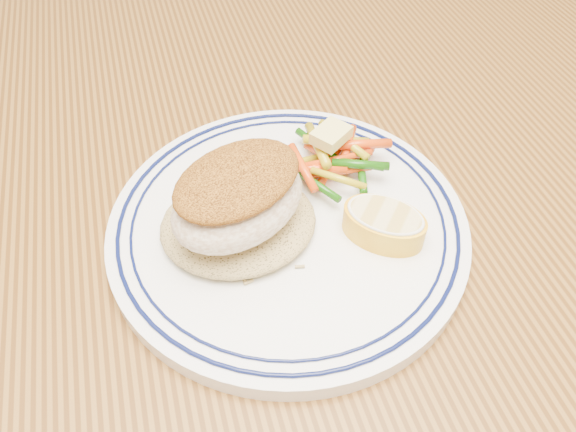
{
  "coord_description": "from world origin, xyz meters",
  "views": [
    {
      "loc": [
        -0.05,
        -0.28,
        1.09
      ],
      "look_at": [
        0.03,
        -0.01,
        0.77
      ],
      "focal_mm": 35.0,
      "sensor_mm": 36.0,
      "label": 1
    }
  ],
  "objects_px": {
    "dining_table": "(250,299)",
    "vegetable_pile": "(332,157)",
    "fish_fillet": "(238,196)",
    "lemon_wedge": "(384,223)",
    "plate": "(288,225)",
    "rice_pilaf": "(238,220)"
  },
  "relations": [
    {
      "from": "dining_table",
      "to": "fish_fillet",
      "type": "xyz_separation_m",
      "value": [
        -0.0,
        -0.02,
        0.15
      ]
    },
    {
      "from": "plate",
      "to": "rice_pilaf",
      "type": "bearing_deg",
      "value": 178.26
    },
    {
      "from": "fish_fillet",
      "to": "lemon_wedge",
      "type": "height_order",
      "value": "fish_fillet"
    },
    {
      "from": "plate",
      "to": "rice_pilaf",
      "type": "distance_m",
      "value": 0.04
    },
    {
      "from": "vegetable_pile",
      "to": "plate",
      "type": "bearing_deg",
      "value": -138.52
    },
    {
      "from": "plate",
      "to": "lemon_wedge",
      "type": "height_order",
      "value": "lemon_wedge"
    },
    {
      "from": "dining_table",
      "to": "vegetable_pile",
      "type": "distance_m",
      "value": 0.15
    },
    {
      "from": "rice_pilaf",
      "to": "vegetable_pile",
      "type": "height_order",
      "value": "vegetable_pile"
    },
    {
      "from": "vegetable_pile",
      "to": "lemon_wedge",
      "type": "distance_m",
      "value": 0.08
    },
    {
      "from": "vegetable_pile",
      "to": "lemon_wedge",
      "type": "xyz_separation_m",
      "value": [
        0.01,
        -0.08,
        -0.0
      ]
    },
    {
      "from": "fish_fillet",
      "to": "lemon_wedge",
      "type": "relative_size",
      "value": 1.55
    },
    {
      "from": "dining_table",
      "to": "vegetable_pile",
      "type": "xyz_separation_m",
      "value": [
        0.08,
        0.03,
        0.13
      ]
    },
    {
      "from": "rice_pilaf",
      "to": "fish_fillet",
      "type": "bearing_deg",
      "value": -82.93
    },
    {
      "from": "plate",
      "to": "vegetable_pile",
      "type": "relative_size",
      "value": 2.59
    },
    {
      "from": "lemon_wedge",
      "to": "vegetable_pile",
      "type": "bearing_deg",
      "value": 98.93
    },
    {
      "from": "fish_fillet",
      "to": "rice_pilaf",
      "type": "bearing_deg",
      "value": 97.07
    },
    {
      "from": "vegetable_pile",
      "to": "lemon_wedge",
      "type": "relative_size",
      "value": 1.31
    },
    {
      "from": "rice_pilaf",
      "to": "lemon_wedge",
      "type": "xyz_separation_m",
      "value": [
        0.1,
        -0.03,
        0.0
      ]
    },
    {
      "from": "plate",
      "to": "rice_pilaf",
      "type": "relative_size",
      "value": 2.36
    },
    {
      "from": "rice_pilaf",
      "to": "vegetable_pile",
      "type": "distance_m",
      "value": 0.1
    },
    {
      "from": "dining_table",
      "to": "fish_fillet",
      "type": "bearing_deg",
      "value": -104.33
    },
    {
      "from": "plate",
      "to": "fish_fillet",
      "type": "height_order",
      "value": "fish_fillet"
    }
  ]
}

